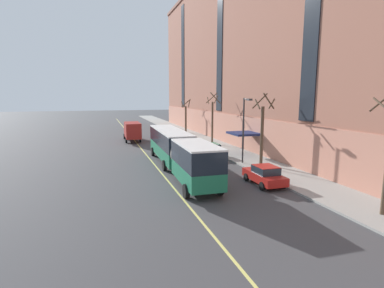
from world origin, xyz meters
name	(u,v)px	position (x,y,z in m)	size (l,w,h in m)	color
ground_plane	(186,182)	(0.00, 0.00, 0.00)	(260.00, 260.00, 0.00)	#424244
sidewalk	(265,166)	(9.09, 3.00, 0.07)	(4.53, 160.00, 0.15)	#9E9B93
apartment_facade	(367,20)	(17.34, 0.00, 13.85)	(15.20, 110.00, 27.74)	#A36651
city_bus	(177,149)	(0.37, 4.13, 2.03)	(3.19, 18.62, 3.49)	#1E704C
parked_car_red_0	(265,175)	(5.75, -2.53, 0.78)	(2.05, 4.24, 1.56)	#B21E19
parked_car_champagne_1	(168,130)	(5.62, 31.47, 0.78)	(1.98, 4.53, 1.56)	#BCAD89
parked_car_green_4	(211,150)	(5.69, 9.33, 0.78)	(2.07, 4.71, 1.56)	#23603D
box_truck	(132,130)	(-1.72, 23.96, 1.70)	(2.46, 7.09, 2.97)	maroon
street_tree_mid_block	(262,129)	(8.98, 3.51, 3.74)	(1.87, 2.01, 7.12)	brown
street_tree_far_uptown	(212,118)	(8.96, 17.25, 3.84)	(1.85, 2.01, 7.34)	brown
street_tree_far_downtown	(186,116)	(8.97, 31.02, 3.19)	(1.82, 1.84, 6.28)	brown
street_lamp	(245,124)	(7.42, 4.36, 4.23)	(0.36, 1.48, 6.62)	#2D2D30
fire_hydrant	(194,139)	(7.32, 20.69, 0.49)	(0.42, 0.24, 0.72)	red
lane_centerline	(162,174)	(-1.33, 3.00, 0.00)	(0.16, 140.00, 0.01)	#E0D66B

